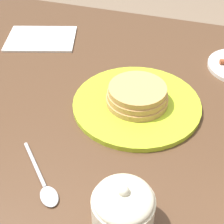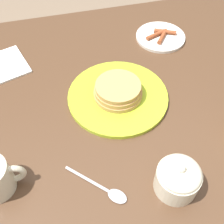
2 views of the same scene
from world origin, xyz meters
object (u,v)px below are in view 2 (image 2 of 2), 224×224
side_plate_bacon (161,37)px  spoon (107,190)px  pancake_plate (118,94)px  sugar_bowl (178,178)px

side_plate_bacon → spoon: 0.58m
pancake_plate → side_plate_bacon: (0.22, 0.23, -0.01)m
pancake_plate → sugar_bowl: size_ratio=2.94×
pancake_plate → spoon: size_ratio=2.23×
pancake_plate → sugar_bowl: sugar_bowl is taller
side_plate_bacon → sugar_bowl: (-0.16, -0.52, 0.04)m
pancake_plate → side_plate_bacon: pancake_plate is taller
side_plate_bacon → pancake_plate: bearing=-133.0°
pancake_plate → spoon: 0.28m
sugar_bowl → spoon: (-0.15, 0.03, -0.04)m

